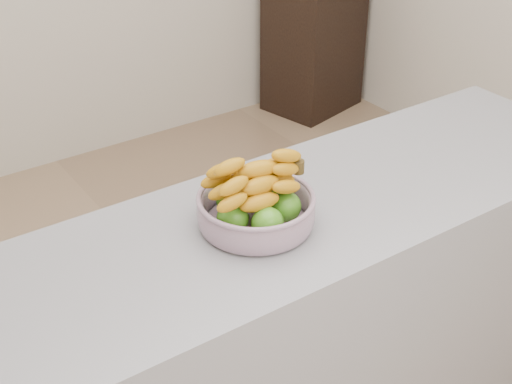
{
  "coord_description": "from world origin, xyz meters",
  "views": [
    {
      "loc": [
        -1.07,
        -1.53,
        1.94
      ],
      "look_at": [
        -0.2,
        -0.27,
        1.0
      ],
      "focal_mm": 50.0,
      "sensor_mm": 36.0,
      "label": 1
    }
  ],
  "objects": [
    {
      "name": "counter",
      "position": [
        0.0,
        -0.27,
        0.45
      ],
      "size": [
        2.0,
        0.6,
        0.9
      ],
      "primitive_type": "cube",
      "color": "gray",
      "rests_on": "ground"
    },
    {
      "name": "ground",
      "position": [
        0.0,
        0.0,
        0.0
      ],
      "size": [
        4.0,
        4.0,
        0.0
      ],
      "primitive_type": "plane",
      "color": "#93765A",
      "rests_on": "ground"
    },
    {
      "name": "cabinet",
      "position": [
        1.65,
        1.78,
        0.48
      ],
      "size": [
        0.61,
        0.53,
        0.95
      ],
      "primitive_type": "cube",
      "rotation": [
        0.0,
        0.0,
        0.23
      ],
      "color": "black",
      "rests_on": "ground"
    },
    {
      "name": "fruit_bowl",
      "position": [
        -0.2,
        -0.27,
        0.96
      ],
      "size": [
        0.31,
        0.31,
        0.19
      ],
      "rotation": [
        0.0,
        0.0,
        -0.22
      ],
      "color": "#ABBDCD",
      "rests_on": "counter"
    }
  ]
}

